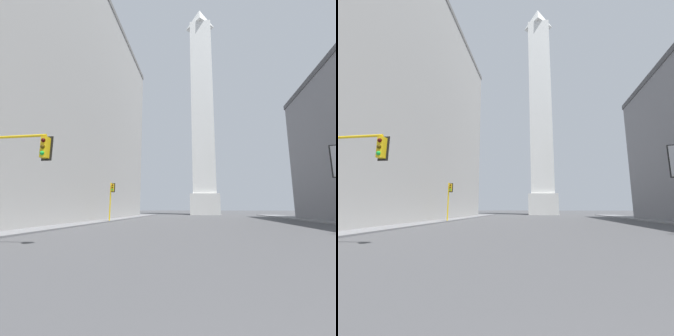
# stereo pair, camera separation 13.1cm
# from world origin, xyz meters

# --- Properties ---
(sidewalk_left) EXTENTS (5.00, 82.91, 0.15)m
(sidewalk_left) POSITION_xyz_m (-16.68, 24.87, 0.07)
(sidewalk_left) COLOR slate
(sidewalk_left) RESTS_ON ground_plane
(building_left) EXTENTS (25.66, 54.69, 39.59)m
(building_left) POSITION_xyz_m (-29.70, 30.26, 19.80)
(building_left) COLOR #B2AFAA
(building_left) RESTS_ON ground_plane
(obelisk) EXTENTS (8.58, 8.58, 71.51)m
(obelisk) POSITION_xyz_m (0.00, 69.09, 34.25)
(obelisk) COLOR silver
(obelisk) RESTS_ON ground_plane
(traffic_light_mid_left) EXTENTS (0.76, 0.52, 5.56)m
(traffic_light_mid_left) POSITION_xyz_m (-14.25, 30.62, 3.67)
(traffic_light_mid_left) COLOR yellow
(traffic_light_mid_left) RESTS_ON ground_plane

